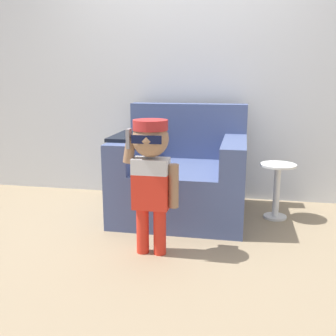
# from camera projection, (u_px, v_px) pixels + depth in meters

# --- Properties ---
(ground_plane) EXTENTS (10.00, 10.00, 0.00)m
(ground_plane) POSITION_uv_depth(u_px,v_px,m) (170.00, 219.00, 3.44)
(ground_plane) COLOR #998466
(wall_back) EXTENTS (10.00, 0.05, 2.60)m
(wall_back) POSITION_uv_depth(u_px,v_px,m) (184.00, 68.00, 3.86)
(wall_back) COLOR silver
(wall_back) RESTS_ON ground_plane
(armchair) EXTENTS (1.12, 0.99, 0.97)m
(armchair) POSITION_uv_depth(u_px,v_px,m) (182.00, 177.00, 3.50)
(armchair) COLOR #475684
(armchair) RESTS_ON ground_plane
(person_child) EXTENTS (0.38, 0.29, 0.94)m
(person_child) POSITION_uv_depth(u_px,v_px,m) (151.00, 166.00, 2.63)
(person_child) COLOR red
(person_child) RESTS_ON ground_plane
(side_table) EXTENTS (0.31, 0.31, 0.49)m
(side_table) POSITION_uv_depth(u_px,v_px,m) (277.00, 186.00, 3.40)
(side_table) COLOR white
(side_table) RESTS_ON ground_plane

